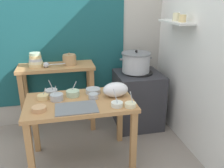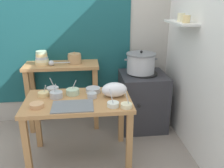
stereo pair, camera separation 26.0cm
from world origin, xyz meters
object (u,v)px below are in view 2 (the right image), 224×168
object	(u,v)px
back_shelf_table	(63,80)
clay_pot	(75,59)
serving_tray	(73,106)
prep_bowl_6	(37,105)
prep_bowl_0	(126,105)
prep_bowl_2	(93,90)
prep_bowl_1	(53,89)
ladle	(52,63)
prep_bowl_7	(56,95)
prep_bowl_8	(73,91)
plastic_bag	(114,90)
steamer_pot	(141,63)
prep_bowl_3	(44,94)
prep_table	(78,109)
prep_bowl_4	(92,95)
prep_bowl_5	(113,104)
bowl_stack_enamel	(42,58)
stove_block	(142,100)

from	to	relation	value
back_shelf_table	clay_pot	size ratio (longest dim) A/B	5.54
serving_tray	prep_bowl_6	world-z (taller)	prep_bowl_6
prep_bowl_0	prep_bowl_2	distance (m)	0.52
back_shelf_table	prep_bowl_1	distance (m)	0.53
ladle	prep_bowl_7	xyz separation A→B (m)	(0.10, -0.62, -0.18)
prep_bowl_6	clay_pot	bearing A→B (deg)	69.54
prep_bowl_7	prep_bowl_8	size ratio (longest dim) A/B	0.91
back_shelf_table	plastic_bag	world-z (taller)	back_shelf_table
steamer_pot	prep_bowl_3	bearing A→B (deg)	-155.60
prep_bowl_1	prep_bowl_6	distance (m)	0.40
steamer_pot	prep_bowl_8	world-z (taller)	steamer_pot
serving_tray	prep_bowl_3	size ratio (longest dim) A/B	3.04
steamer_pot	prep_bowl_2	distance (m)	0.82
ladle	prep_bowl_1	world-z (taller)	ladle
clay_pot	prep_bowl_0	distance (m)	1.16
plastic_bag	prep_bowl_7	distance (m)	0.61
steamer_pot	prep_bowl_1	size ratio (longest dim) A/B	2.43
clay_pot	prep_bowl_6	xyz separation A→B (m)	(-0.34, -0.91, -0.22)
prep_table	prep_bowl_8	size ratio (longest dim) A/B	6.79
steamer_pot	prep_bowl_2	bearing A→B (deg)	-143.52
ladle	prep_bowl_4	world-z (taller)	ladle
prep_table	serving_tray	xyz separation A→B (m)	(-0.05, -0.17, 0.12)
steamer_pot	prep_bowl_8	size ratio (longest dim) A/B	2.67
prep_bowl_4	prep_bowl_6	distance (m)	0.56
prep_bowl_6	serving_tray	bearing A→B (deg)	-3.88
prep_bowl_1	prep_bowl_6	bearing A→B (deg)	-105.30
prep_table	prep_bowl_5	xyz separation A→B (m)	(0.34, -0.21, 0.14)
serving_tray	prep_bowl_7	bearing A→B (deg)	126.85
serving_tray	prep_bowl_6	bearing A→B (deg)	176.12
bowl_stack_enamel	prep_bowl_2	distance (m)	0.89
prep_bowl_7	back_shelf_table	bearing A→B (deg)	89.58
clay_pot	bowl_stack_enamel	size ratio (longest dim) A/B	0.98
prep_bowl_5	prep_bowl_6	distance (m)	0.73
prep_bowl_0	prep_bowl_6	size ratio (longest dim) A/B	1.28
ladle	prep_bowl_5	xyz separation A→B (m)	(0.67, -0.90, -0.19)
back_shelf_table	prep_bowl_5	world-z (taller)	back_shelf_table
clay_pot	prep_bowl_3	bearing A→B (deg)	-116.27
ladle	prep_bowl_3	distance (m)	0.60
bowl_stack_enamel	stove_block	bearing A→B (deg)	-5.85
bowl_stack_enamel	serving_tray	size ratio (longest dim) A/B	0.44
bowl_stack_enamel	prep_bowl_8	bearing A→B (deg)	-57.06
back_shelf_table	prep_bowl_3	xyz separation A→B (m)	(-0.14, -0.64, 0.07)
clay_pot	plastic_bag	xyz separation A→B (m)	(0.43, -0.73, -0.17)
prep_table	bowl_stack_enamel	distance (m)	0.97
serving_tray	prep_bowl_3	xyz separation A→B (m)	(-0.32, 0.29, 0.02)
back_shelf_table	prep_bowl_7	bearing A→B (deg)	-90.42
ladle	serving_tray	bearing A→B (deg)	-71.78
plastic_bag	prep_bowl_2	bearing A→B (deg)	146.16
prep_table	ladle	distance (m)	0.83
back_shelf_table	stove_block	bearing A→B (deg)	-6.92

